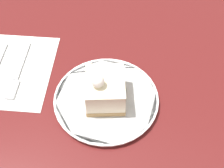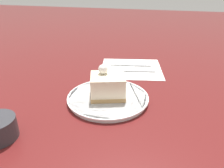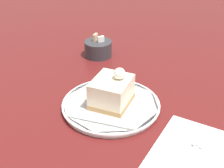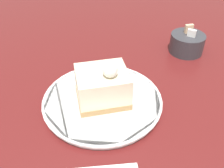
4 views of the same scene
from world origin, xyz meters
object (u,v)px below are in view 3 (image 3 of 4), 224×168
plate (111,105)px  sugar_bowl (98,48)px  cake_slice (112,91)px  fork (194,152)px

plate → sugar_bowl: 0.29m
cake_slice → sugar_bowl: bearing=121.4°
plate → sugar_bowl: sugar_bowl is taller
sugar_bowl → fork: bearing=-24.7°
fork → sugar_bowl: 0.48m
fork → sugar_bowl: size_ratio=2.08×
plate → cake_slice: (0.00, 0.00, 0.04)m
cake_slice → sugar_bowl: (-0.22, 0.19, -0.02)m
plate → fork: (0.22, -0.01, -0.00)m
plate → cake_slice: bearing=44.4°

